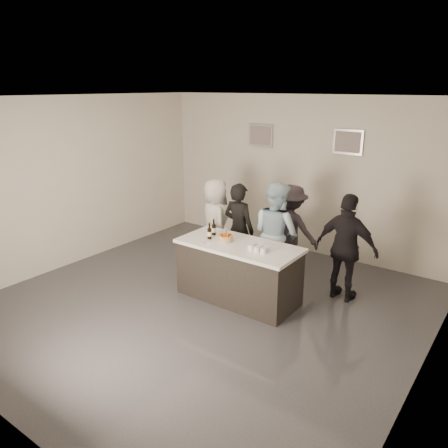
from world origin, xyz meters
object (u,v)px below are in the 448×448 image
at_px(person_main_blue, 276,234).
at_px(person_guest_right, 347,248).
at_px(cake, 226,239).
at_px(beer_bottle_a, 214,227).
at_px(bar_counter, 239,272).
at_px(person_guest_left, 216,222).
at_px(beer_bottle_b, 209,231).
at_px(person_guest_back, 291,229).
at_px(person_main_black, 239,229).

height_order(person_main_blue, person_guest_right, person_main_blue).
bearing_deg(cake, beer_bottle_a, 159.04).
distance_m(bar_counter, person_guest_left, 1.51).
bearing_deg(person_main_blue, cake, 84.77).
xyz_separation_m(beer_bottle_b, person_guest_left, (-0.66, 1.02, -0.24)).
distance_m(person_guest_right, person_guest_back, 1.26).
relative_size(beer_bottle_a, beer_bottle_b, 1.00).
distance_m(person_main_blue, person_guest_back, 0.58).
relative_size(beer_bottle_a, person_main_blue, 0.15).
distance_m(person_guest_left, person_guest_back, 1.35).
bearing_deg(cake, person_main_black, 111.45).
distance_m(cake, beer_bottle_b, 0.28).
height_order(person_guest_left, person_guest_back, person_guest_left).
bearing_deg(person_guest_back, cake, 76.08).
xyz_separation_m(beer_bottle_a, person_guest_left, (-0.60, 0.83, -0.24)).
distance_m(bar_counter, person_guest_right, 1.66).
bearing_deg(bar_counter, person_guest_left, 140.86).
bearing_deg(beer_bottle_b, person_guest_back, 68.28).
relative_size(bar_counter, person_main_blue, 1.09).
distance_m(beer_bottle_b, person_guest_left, 1.23).
distance_m(beer_bottle_a, person_guest_right, 2.04).
xyz_separation_m(person_main_blue, person_guest_right, (1.15, 0.11, -0.03)).
bearing_deg(bar_counter, beer_bottle_b, -169.86).
height_order(person_main_black, person_guest_right, person_guest_right).
xyz_separation_m(cake, person_guest_back, (0.34, 1.44, -0.16)).
xyz_separation_m(cake, person_guest_left, (-0.92, 0.95, -0.15)).
bearing_deg(beer_bottle_a, person_guest_left, 125.74).
bearing_deg(person_guest_back, beer_bottle_a, 62.77).
height_order(beer_bottle_a, beer_bottle_b, same).
bearing_deg(beer_bottle_b, person_main_black, 94.23).
bearing_deg(beer_bottle_a, person_main_blue, 47.21).
relative_size(beer_bottle_b, person_main_blue, 0.15).
xyz_separation_m(person_guest_left, person_guest_back, (1.26, 0.49, -0.02)).
relative_size(person_main_black, person_guest_left, 1.01).
bearing_deg(person_guest_left, bar_counter, 178.11).
bearing_deg(cake, person_main_blue, 66.81).
bearing_deg(person_main_blue, person_main_black, 21.70).
bearing_deg(person_main_blue, beer_bottle_b, 73.98).
bearing_deg(bar_counter, cake, -174.75).
bearing_deg(person_guest_right, person_guest_back, -17.02).
height_order(beer_bottle_b, person_guest_right, person_guest_right).
xyz_separation_m(person_main_black, person_guest_back, (0.67, 0.62, -0.03)).
relative_size(bar_counter, beer_bottle_b, 7.15).
relative_size(beer_bottle_b, person_guest_right, 0.16).
relative_size(person_main_black, person_guest_right, 0.97).
xyz_separation_m(beer_bottle_a, person_guest_right, (1.84, 0.86, -0.20)).
bearing_deg(person_main_black, cake, 112.63).
xyz_separation_m(beer_bottle_a, beer_bottle_b, (0.06, -0.19, 0.00)).
xyz_separation_m(bar_counter, person_guest_right, (1.29, 0.97, 0.38)).
relative_size(person_main_blue, person_guest_left, 1.08).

